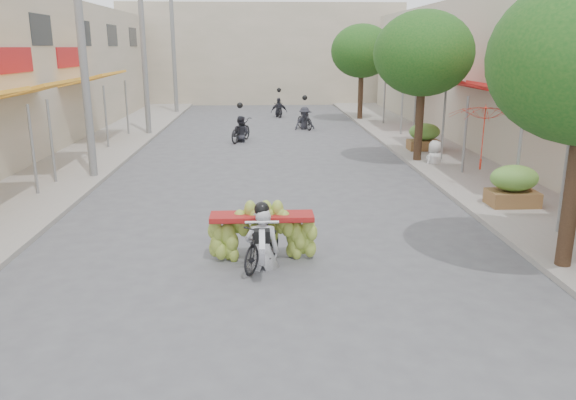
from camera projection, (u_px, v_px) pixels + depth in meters
The scene contains 16 objects.
sidewalk_left at pixel (73, 159), 20.42m from camera, with size 4.00×60.00×0.12m, color gray.
sidewalk_right at pixel (452, 156), 21.05m from camera, with size 4.00×60.00×0.12m, color gray.
far_building at pixel (262, 54), 41.99m from camera, with size 20.00×6.00×7.00m, color #B6A890.
utility_pole_mid at pixel (82, 46), 16.55m from camera, with size 0.60×0.24×8.00m.
utility_pole_far at pixel (143, 47), 25.22m from camera, with size 0.60×0.24×8.00m.
utility_pole_back at pixel (173, 47), 33.90m from camera, with size 0.60×0.24×8.00m.
street_tree_mid at pixel (423, 54), 19.03m from camera, with size 3.40×3.40×5.25m.
street_tree_far at pixel (362, 51), 30.60m from camera, with size 3.40×3.40×5.25m.
produce_crate_mid at pixel (514, 183), 14.10m from camera, with size 1.20×0.88×1.16m.
produce_crate_far at pixel (424, 135), 21.81m from camera, with size 1.20×0.88×1.16m.
banana_motorbike at pixel (262, 228), 10.53m from camera, with size 2.20×1.78×2.17m.
market_umbrella at pixel (486, 104), 15.21m from camera, with size 2.37×2.37×1.84m.
pedestrian at pixel (436, 140), 19.23m from camera, with size 0.91×0.79×1.59m.
bg_motorbike_a at pixel (240, 125), 24.38m from camera, with size 1.26×1.91×1.95m.
bg_motorbike_b at pixel (305, 112), 27.99m from camera, with size 1.19×1.70×1.95m.
bg_motorbike_c at pixel (279, 103), 32.99m from camera, with size 1.01×1.44×1.95m.
Camera 1 is at (-0.13, -5.43, 4.01)m, focal length 35.00 mm.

